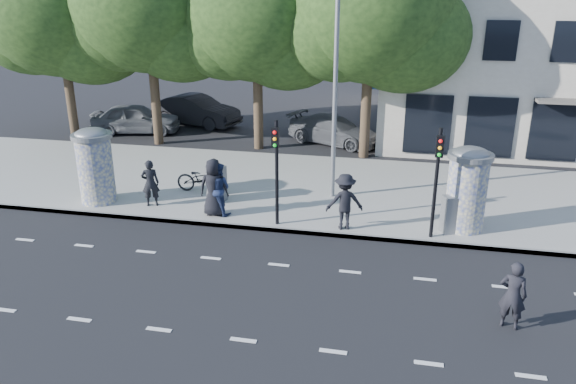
% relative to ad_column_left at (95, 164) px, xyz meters
% --- Properties ---
extents(ground, '(120.00, 120.00, 0.00)m').
position_rel_ad_column_left_xyz_m(ground, '(7.20, -4.50, -1.54)').
color(ground, black).
rests_on(ground, ground).
extents(sidewalk, '(40.00, 8.00, 0.15)m').
position_rel_ad_column_left_xyz_m(sidewalk, '(7.20, 3.00, -1.46)').
color(sidewalk, gray).
rests_on(sidewalk, ground).
extents(curb, '(40.00, 0.10, 0.16)m').
position_rel_ad_column_left_xyz_m(curb, '(7.20, -0.95, -1.46)').
color(curb, slate).
rests_on(curb, ground).
extents(lane_dash_near, '(32.00, 0.12, 0.01)m').
position_rel_ad_column_left_xyz_m(lane_dash_near, '(7.20, -6.70, -1.53)').
color(lane_dash_near, silver).
rests_on(lane_dash_near, ground).
extents(lane_dash_far, '(32.00, 0.12, 0.01)m').
position_rel_ad_column_left_xyz_m(lane_dash_far, '(7.20, -3.10, -1.53)').
color(lane_dash_far, silver).
rests_on(lane_dash_far, ground).
extents(ad_column_left, '(1.36, 1.36, 2.65)m').
position_rel_ad_column_left_xyz_m(ad_column_left, '(0.00, 0.00, 0.00)').
color(ad_column_left, beige).
rests_on(ad_column_left, sidewalk).
extents(ad_column_right, '(1.36, 1.36, 2.65)m').
position_rel_ad_column_left_xyz_m(ad_column_right, '(12.40, 0.20, 0.00)').
color(ad_column_right, beige).
rests_on(ad_column_right, sidewalk).
extents(traffic_pole_near, '(0.22, 0.31, 3.40)m').
position_rel_ad_column_left_xyz_m(traffic_pole_near, '(6.60, -0.71, 0.69)').
color(traffic_pole_near, black).
rests_on(traffic_pole_near, sidewalk).
extents(traffic_pole_far, '(0.22, 0.31, 3.40)m').
position_rel_ad_column_left_xyz_m(traffic_pole_far, '(11.40, -0.71, 0.69)').
color(traffic_pole_far, black).
rests_on(traffic_pole_far, sidewalk).
extents(street_lamp, '(0.25, 0.93, 8.00)m').
position_rel_ad_column_left_xyz_m(street_lamp, '(8.00, 2.13, 3.26)').
color(street_lamp, slate).
rests_on(street_lamp, sidewalk).
extents(tree_far_left, '(7.20, 7.20, 9.26)m').
position_rel_ad_column_left_xyz_m(tree_far_left, '(-5.80, 8.00, 4.65)').
color(tree_far_left, '#38281C').
rests_on(tree_far_left, ground).
extents(tree_mid_left, '(7.20, 7.20, 9.57)m').
position_rel_ad_column_left_xyz_m(tree_mid_left, '(-1.30, 8.00, 4.96)').
color(tree_mid_left, '#38281C').
rests_on(tree_mid_left, ground).
extents(tree_near_left, '(6.80, 6.80, 8.97)m').
position_rel_ad_column_left_xyz_m(tree_near_left, '(3.70, 8.20, 4.53)').
color(tree_near_left, '#38281C').
rests_on(tree_near_left, ground).
extents(tree_center, '(7.00, 7.00, 9.30)m').
position_rel_ad_column_left_xyz_m(tree_center, '(8.70, 7.80, 4.77)').
color(tree_center, '#38281C').
rests_on(tree_center, ground).
extents(ped_a, '(1.01, 0.72, 1.93)m').
position_rel_ad_column_left_xyz_m(ped_a, '(4.40, -0.34, -0.42)').
color(ped_a, black).
rests_on(ped_a, sidewalk).
extents(ped_b, '(0.70, 0.59, 1.64)m').
position_rel_ad_column_left_xyz_m(ped_b, '(1.99, 0.02, -0.57)').
color(ped_b, black).
rests_on(ped_b, sidewalk).
extents(ped_c, '(1.01, 0.87, 1.79)m').
position_rel_ad_column_left_xyz_m(ped_c, '(4.51, -0.24, -0.49)').
color(ped_c, '#1C2647').
rests_on(ped_c, sidewalk).
extents(ped_d, '(1.29, 0.94, 1.80)m').
position_rel_ad_column_left_xyz_m(ped_d, '(8.73, -0.55, -0.49)').
color(ped_d, black).
rests_on(ped_d, sidewalk).
extents(man_road, '(0.69, 0.54, 1.66)m').
position_rel_ad_column_left_xyz_m(man_road, '(13.02, -4.95, -0.71)').
color(man_road, black).
rests_on(man_road, ground).
extents(bicycle, '(0.71, 1.95, 1.02)m').
position_rel_ad_column_left_xyz_m(bicycle, '(3.26, 1.65, -0.88)').
color(bicycle, black).
rests_on(bicycle, sidewalk).
extents(cabinet_left, '(0.72, 0.62, 1.28)m').
position_rel_ad_column_left_xyz_m(cabinet_left, '(4.05, 0.94, -0.75)').
color(cabinet_left, slate).
rests_on(cabinet_left, sidewalk).
extents(cabinet_right, '(0.68, 0.59, 1.19)m').
position_rel_ad_column_left_xyz_m(cabinet_right, '(12.00, -0.18, -0.79)').
color(cabinet_right, slate).
rests_on(cabinet_right, sidewalk).
extents(car_left, '(2.71, 4.78, 1.53)m').
position_rel_ad_column_left_xyz_m(car_left, '(-3.28, 9.69, -0.77)').
color(car_left, '#54575C').
rests_on(car_left, ground).
extents(car_mid, '(2.96, 5.23, 1.63)m').
position_rel_ad_column_left_xyz_m(car_mid, '(-0.81, 11.96, -0.72)').
color(car_mid, black).
rests_on(car_mid, ground).
extents(car_right, '(3.56, 4.99, 1.34)m').
position_rel_ad_column_left_xyz_m(car_right, '(7.06, 9.75, -0.87)').
color(car_right, '#4A4D51').
rests_on(car_right, ground).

